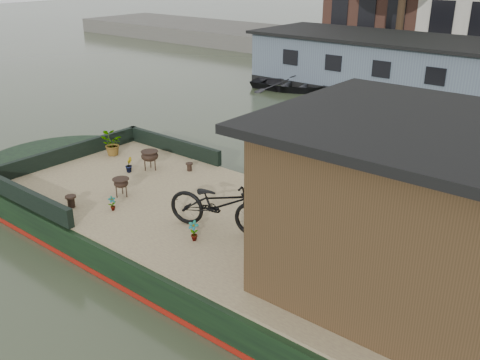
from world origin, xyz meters
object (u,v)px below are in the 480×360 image
Objects in this scene: cabin at (418,209)px; potted_plant_a at (194,231)px; brazier_front at (121,187)px; brazier_rear at (150,160)px; bicycle at (219,204)px; dinghy at (291,81)px.

potted_plant_a is (-3.28, -0.90, -1.05)m from cabin.
cabin reaches higher than brazier_front.
brazier_rear reaches higher than potted_plant_a.
brazier_front is at bearing -174.80° from cabin.
bicycle is 3.24m from brazier_rear.
cabin is 5.70m from brazier_front.
brazier_rear is 11.29m from dinghy.
potted_plant_a is 0.94× the size of brazier_front.
cabin is 9.31× the size of brazier_rear.
potted_plant_a is at bearing -9.53° from brazier_front.
dinghy is (-4.21, 12.01, -0.49)m from brazier_front.
brazier_front is (-5.58, -0.51, -1.04)m from cabin.
brazier_front is (-2.31, 0.39, 0.01)m from potted_plant_a.
bicycle reaches higher than brazier_rear.
bicycle is 4.24× the size of brazier_rear.
bicycle is 13.57m from dinghy.
cabin is at bearing -154.07° from dinghy.
potted_plant_a is at bearing -166.76° from dinghy.
dinghy is at bearing 117.73° from potted_plant_a.
potted_plant_a is 2.34m from brazier_front.
brazier_front is at bearing 76.63° from bicycle.
potted_plant_a is 3.40m from brazier_rear.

